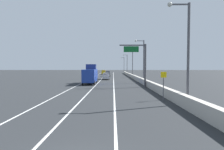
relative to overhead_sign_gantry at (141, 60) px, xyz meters
name	(u,v)px	position (x,y,z in m)	size (l,w,h in m)	color
ground_plane	(110,76)	(-6.23, 37.33, -4.73)	(320.00, 320.00, 0.00)	#26282B
lane_stripe_left	(92,78)	(-11.73, 28.33, -4.73)	(0.16, 130.00, 0.00)	silver
lane_stripe_center	(103,78)	(-8.23, 28.33, -4.73)	(0.16, 130.00, 0.00)	silver
lane_stripe_right	(114,78)	(-4.73, 28.33, -4.73)	(0.16, 130.00, 0.00)	silver
jersey_barrier_right	(138,79)	(1.34, 13.33, -4.18)	(0.60, 120.00, 1.10)	#B2ADA3
overhead_sign_gantry	(141,60)	(0.00, 0.00, 0.00)	(4.68, 0.36, 7.50)	#47474C
speed_advisory_sign	(163,84)	(0.44, -12.86, -2.96)	(0.60, 0.11, 3.00)	#4C4C51
lamp_post_right_near	(186,46)	(1.92, -14.89, 0.78)	(2.14, 0.44, 9.53)	#4C4C51
lamp_post_right_second	(143,58)	(1.66, 8.93, 0.78)	(2.14, 0.44, 9.53)	#4C4C51
lamp_post_right_third	(132,61)	(1.66, 32.74, 0.78)	(2.14, 0.44, 9.53)	#4C4C51
lamp_post_right_fourth	(127,63)	(1.56, 56.56, 0.78)	(2.14, 0.44, 9.53)	#4C4C51
lamp_post_right_fifth	(124,64)	(1.49, 80.37, 0.78)	(2.14, 0.44, 9.53)	#4C4C51
car_yellow_0	(104,72)	(-9.49, 56.94, -3.69)	(1.88, 4.04, 2.09)	gold
car_gray_1	(108,74)	(-6.96, 38.78, -3.68)	(2.03, 4.75, 2.10)	slate
car_silver_2	(106,76)	(-6.91, 19.61, -3.78)	(2.04, 4.57, 1.90)	#B7B7BC
car_blue_3	(92,74)	(-12.47, 33.22, -3.70)	(1.86, 4.17, 2.08)	#1E389E
box_truck	(90,75)	(-9.63, 6.34, -2.85)	(2.49, 7.79, 4.12)	navy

